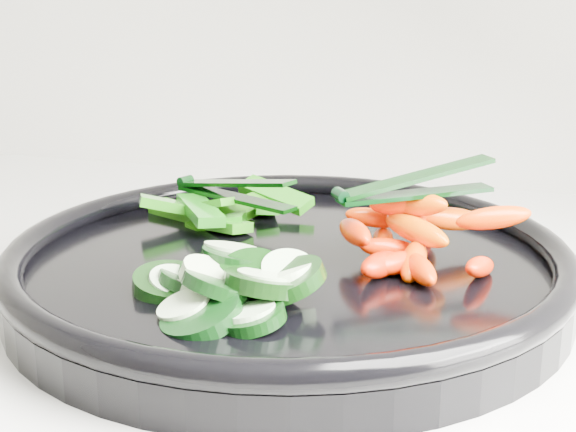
# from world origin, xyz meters

# --- Properties ---
(veggie_tray) EXTENTS (0.47, 0.47, 0.04)m
(veggie_tray) POSITION_xyz_m (0.13, 1.67, 0.95)
(veggie_tray) COLOR black
(veggie_tray) RESTS_ON counter
(cucumber_pile) EXTENTS (0.13, 0.13, 0.04)m
(cucumber_pile) POSITION_xyz_m (0.12, 1.59, 0.96)
(cucumber_pile) COLOR black
(cucumber_pile) RESTS_ON veggie_tray
(carrot_pile) EXTENTS (0.13, 0.16, 0.05)m
(carrot_pile) POSITION_xyz_m (0.21, 1.69, 0.97)
(carrot_pile) COLOR #DE3F00
(carrot_pile) RESTS_ON veggie_tray
(pepper_pile) EXTENTS (0.13, 0.11, 0.03)m
(pepper_pile) POSITION_xyz_m (0.06, 1.74, 0.96)
(pepper_pile) COLOR #19710A
(pepper_pile) RESTS_ON veggie_tray
(tong_carrot) EXTENTS (0.10, 0.08, 0.02)m
(tong_carrot) POSITION_xyz_m (0.21, 1.70, 1.00)
(tong_carrot) COLOR black
(tong_carrot) RESTS_ON carrot_pile
(tong_pepper) EXTENTS (0.11, 0.06, 0.02)m
(tong_pepper) POSITION_xyz_m (0.07, 1.74, 0.98)
(tong_pepper) COLOR black
(tong_pepper) RESTS_ON pepper_pile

